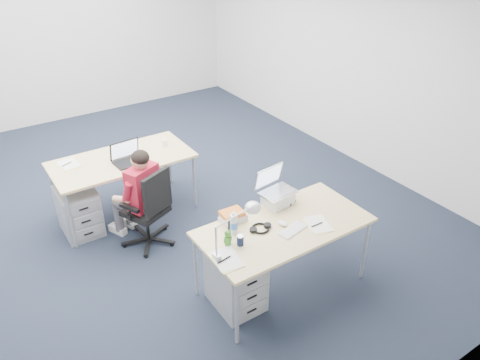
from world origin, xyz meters
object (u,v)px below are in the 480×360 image
object	(u,v)px
book_stack	(233,216)
far_cup	(165,143)
office_chair	(149,223)
computer_mouse	(283,223)
bear_figurine	(228,238)
desk_lamp	(230,232)
wireless_keyboard	(293,230)
can_koozie	(240,240)
sunglasses	(293,203)
desk_far	(122,162)
dark_laptop	(129,153)
headphones	(260,228)
water_bottle	(234,223)
drawer_pedestal_near	(236,281)
silver_laptop	(278,188)
desk_near	(284,229)
drawer_pedestal_far	(79,211)
cordless_phone	(230,225)
seated_person	(136,195)

from	to	relation	value
book_stack	far_cup	size ratio (longest dim) A/B	2.58
office_chair	computer_mouse	xyz separation A→B (m)	(0.78, -1.33, 0.48)
bear_figurine	desk_lamp	distance (m)	0.20
wireless_keyboard	computer_mouse	world-z (taller)	computer_mouse
can_koozie	sunglasses	bearing A→B (deg)	17.59
wireless_keyboard	far_cup	distance (m)	2.21
desk_far	bear_figurine	distance (m)	2.04
computer_mouse	dark_laptop	bearing A→B (deg)	102.72
headphones	desk_lamp	size ratio (longest dim) A/B	0.47
water_bottle	dark_laptop	bearing A→B (deg)	98.49
desk_far	desk_lamp	distance (m)	2.17
water_bottle	sunglasses	distance (m)	0.75
drawer_pedestal_near	far_cup	xyz separation A→B (m)	(0.31, 2.05, 0.50)
silver_laptop	desk_near	bearing A→B (deg)	-124.44
drawer_pedestal_far	headphones	bearing A→B (deg)	-59.18
water_bottle	far_cup	bearing A→B (deg)	82.56
far_cup	sunglasses	bearing A→B (deg)	-75.39
desk_near	wireless_keyboard	distance (m)	0.12
cordless_phone	far_cup	xyz separation A→B (m)	(0.26, 1.90, -0.03)
silver_laptop	wireless_keyboard	xyz separation A→B (m)	(-0.16, -0.43, -0.17)
wireless_keyboard	book_stack	bearing A→B (deg)	118.03
desk_lamp	far_cup	bearing A→B (deg)	64.05
desk_far	drawer_pedestal_far	bearing A→B (deg)	-171.44
bear_figurine	far_cup	distance (m)	2.09
office_chair	water_bottle	bearing A→B (deg)	-97.45
sunglasses	desk_lamp	size ratio (longest dim) A/B	0.23
office_chair	headphones	bearing A→B (deg)	-89.38
drawer_pedestal_far	cordless_phone	distance (m)	2.07
computer_mouse	water_bottle	distance (m)	0.47
desk_far	drawer_pedestal_near	size ratio (longest dim) A/B	2.91
drawer_pedestal_near	drawer_pedestal_far	size ratio (longest dim) A/B	1.00
wireless_keyboard	sunglasses	distance (m)	0.44
desk_far	desk_lamp	xyz separation A→B (m)	(0.13, -2.15, 0.27)
desk_far	drawer_pedestal_near	distance (m)	2.09
desk_lamp	desk_far	bearing A→B (deg)	78.89
desk_near	computer_mouse	bearing A→B (deg)	136.70
office_chair	book_stack	bearing A→B (deg)	-90.51
office_chair	drawer_pedestal_far	world-z (taller)	office_chair
drawer_pedestal_far	far_cup	distance (m)	1.27
water_bottle	desk_lamp	bearing A→B (deg)	-127.88
desk_far	far_cup	world-z (taller)	far_cup
drawer_pedestal_far	book_stack	xyz separation A→B (m)	(1.01, -1.66, 0.51)
wireless_keyboard	book_stack	size ratio (longest dim) A/B	1.25
office_chair	cordless_phone	bearing A→B (deg)	-97.48
book_stack	seated_person	bearing A→B (deg)	112.46
silver_laptop	drawer_pedestal_far	bearing A→B (deg)	125.51
desk_near	can_koozie	bearing A→B (deg)	-178.17
wireless_keyboard	headphones	distance (m)	0.29
drawer_pedestal_far	cordless_phone	size ratio (longest dim) A/B	3.87
office_chair	drawer_pedestal_far	xyz separation A→B (m)	(-0.57, 0.64, 0.01)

